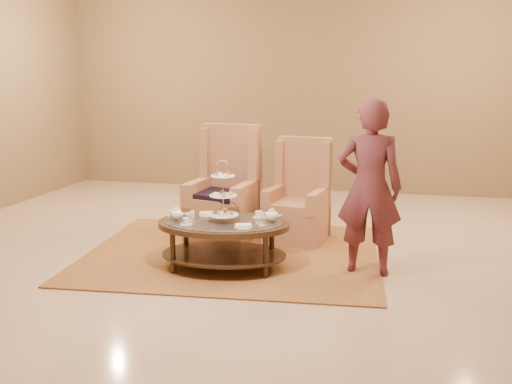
% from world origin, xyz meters
% --- Properties ---
extents(ground, '(8.00, 8.00, 0.00)m').
position_xyz_m(ground, '(0.00, 0.00, 0.00)').
color(ground, beige).
rests_on(ground, ground).
extents(ceiling, '(8.00, 8.00, 0.02)m').
position_xyz_m(ceiling, '(0.00, 0.00, 0.00)').
color(ceiling, beige).
rests_on(ceiling, ground).
extents(wall_back, '(8.00, 0.04, 3.50)m').
position_xyz_m(wall_back, '(0.00, 4.00, 1.75)').
color(wall_back, olive).
rests_on(wall_back, ground).
extents(rug, '(3.22, 2.76, 0.02)m').
position_xyz_m(rug, '(-0.21, 0.29, 0.01)').
color(rug, '#AB7C3C').
rests_on(rug, ground).
extents(tea_table, '(1.35, 0.98, 1.08)m').
position_xyz_m(tea_table, '(-0.16, -0.19, 0.39)').
color(tea_table, black).
rests_on(tea_table, ground).
extents(armchair_left, '(0.79, 0.81, 1.32)m').
position_xyz_m(armchair_left, '(-0.45, 0.88, 0.45)').
color(armchair_left, tan).
rests_on(armchair_left, ground).
extents(armchair_right, '(0.74, 0.75, 1.17)m').
position_xyz_m(armchair_right, '(0.39, 1.02, 0.39)').
color(armchair_right, tan).
rests_on(armchair_right, ground).
extents(person, '(0.62, 0.41, 1.67)m').
position_xyz_m(person, '(1.21, 0.01, 0.83)').
color(person, '#57252E').
rests_on(person, ground).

